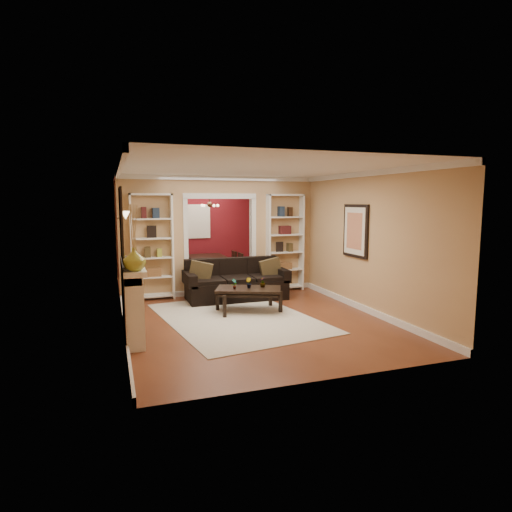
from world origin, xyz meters
name	(u,v)px	position (x,y,z in m)	size (l,w,h in m)	color
floor	(235,304)	(0.00, 0.00, 0.00)	(8.00, 8.00, 0.00)	brown
ceiling	(234,173)	(0.00, 0.00, 2.70)	(8.00, 8.00, 0.00)	white
wall_back	(196,228)	(0.00, 4.00, 1.35)	(8.00, 8.00, 0.00)	tan
wall_front	(329,269)	(0.00, -4.00, 1.35)	(8.00, 8.00, 0.00)	tan
wall_left	(119,243)	(-2.25, 0.00, 1.35)	(8.00, 8.00, 0.00)	tan
wall_right	(332,237)	(2.25, 0.00, 1.35)	(8.00, 8.00, 0.00)	tan
partition_wall	(220,235)	(0.00, 1.20, 1.35)	(4.50, 0.15, 2.70)	tan
red_back_panel	(197,229)	(0.00, 3.97, 1.32)	(4.44, 0.04, 2.64)	maroon
dining_window	(197,221)	(0.00, 3.93, 1.55)	(0.78, 0.03, 0.98)	#8CA5CC
area_rug	(237,318)	(-0.25, -1.02, 0.01)	(2.46, 3.45, 0.01)	beige
sofa	(236,280)	(0.17, 0.45, 0.44)	(2.24, 0.97, 0.87)	black
pillow_left	(201,272)	(-0.62, 0.43, 0.66)	(0.46, 0.13, 0.46)	#504022
pillow_right	(271,268)	(0.96, 0.43, 0.65)	(0.45, 0.13, 0.45)	#504022
coffee_table	(249,300)	(0.10, -0.65, 0.23)	(1.23, 0.67, 0.47)	black
plant_left	(234,284)	(-0.19, -0.65, 0.57)	(0.10, 0.07, 0.20)	#336626
plant_center	(249,283)	(0.10, -0.65, 0.57)	(0.11, 0.09, 0.20)	#336626
plant_right	(263,282)	(0.39, -0.65, 0.57)	(0.11, 0.11, 0.20)	#336626
bookshelf_left	(152,247)	(-1.55, 1.03, 1.15)	(0.90, 0.30, 2.30)	white
bookshelf_right	(285,243)	(1.55, 1.03, 1.15)	(0.90, 0.30, 2.30)	white
fireplace	(134,300)	(-2.09, -1.50, 0.58)	(0.32, 1.70, 1.16)	white
vase	(134,259)	(-2.09, -2.19, 1.33)	(0.32, 0.32, 0.33)	olive
mirror	(121,223)	(-2.23, -1.50, 1.80)	(0.03, 0.95, 1.10)	silver
wall_sconce	(122,217)	(-2.15, 0.55, 1.83)	(0.18, 0.18, 0.22)	#FFE0A5
framed_art	(355,231)	(2.21, -1.00, 1.55)	(0.04, 0.85, 1.05)	black
dining_table	(211,269)	(0.14, 2.83, 0.32)	(1.00, 1.79, 0.63)	black
dining_chair_nw	(192,267)	(-0.41, 2.53, 0.43)	(0.43, 0.43, 0.86)	black
dining_chair_ne	(233,267)	(0.69, 2.53, 0.39)	(0.38, 0.38, 0.78)	black
dining_chair_sw	(188,263)	(-0.41, 3.13, 0.46)	(0.46, 0.46, 0.92)	black
dining_chair_se	(227,264)	(0.69, 3.13, 0.38)	(0.38, 0.38, 0.76)	black
chandelier	(206,206)	(0.00, 2.70, 2.02)	(0.50, 0.50, 0.30)	#3E2A1C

